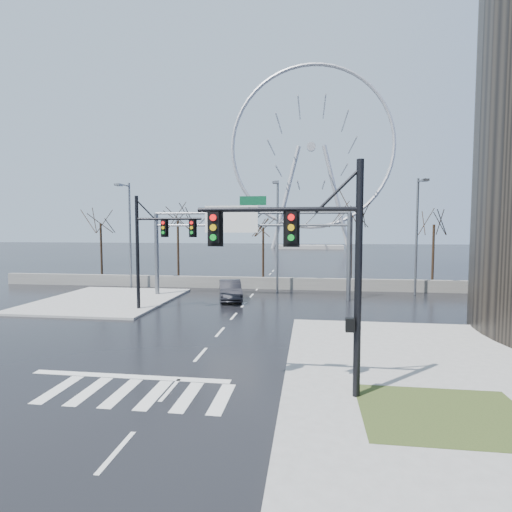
% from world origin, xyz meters
% --- Properties ---
extents(ground, '(260.00, 260.00, 0.00)m').
position_xyz_m(ground, '(0.00, 0.00, 0.00)').
color(ground, black).
rests_on(ground, ground).
extents(sidewalk_right_ext, '(12.00, 10.00, 0.15)m').
position_xyz_m(sidewalk_right_ext, '(10.00, 2.00, 0.07)').
color(sidewalk_right_ext, gray).
rests_on(sidewalk_right_ext, ground).
extents(sidewalk_far, '(10.00, 12.00, 0.15)m').
position_xyz_m(sidewalk_far, '(-11.00, 12.00, 0.07)').
color(sidewalk_far, gray).
rests_on(sidewalk_far, ground).
extents(grass_strip, '(5.00, 4.00, 0.02)m').
position_xyz_m(grass_strip, '(9.00, -5.00, 0.15)').
color(grass_strip, '#2E401A').
rests_on(grass_strip, sidewalk_near).
extents(barrier_wall, '(52.00, 0.50, 1.10)m').
position_xyz_m(barrier_wall, '(0.00, 20.00, 0.55)').
color(barrier_wall, slate).
rests_on(barrier_wall, ground).
extents(signal_mast_near, '(5.52, 0.41, 8.00)m').
position_xyz_m(signal_mast_near, '(5.14, -4.04, 4.87)').
color(signal_mast_near, black).
rests_on(signal_mast_near, ground).
extents(signal_mast_far, '(4.72, 0.41, 8.00)m').
position_xyz_m(signal_mast_far, '(-5.87, 8.96, 4.83)').
color(signal_mast_far, black).
rests_on(signal_mast_far, ground).
extents(sign_gantry, '(16.36, 0.40, 7.60)m').
position_xyz_m(sign_gantry, '(-0.38, 14.96, 5.18)').
color(sign_gantry, slate).
rests_on(sign_gantry, ground).
extents(streetlight_left, '(0.50, 2.55, 10.00)m').
position_xyz_m(streetlight_left, '(-12.00, 18.16, 5.89)').
color(streetlight_left, slate).
rests_on(streetlight_left, ground).
extents(streetlight_mid, '(0.50, 2.55, 10.00)m').
position_xyz_m(streetlight_mid, '(2.00, 18.16, 5.89)').
color(streetlight_mid, slate).
rests_on(streetlight_mid, ground).
extents(streetlight_right, '(0.50, 2.55, 10.00)m').
position_xyz_m(streetlight_right, '(14.00, 18.16, 5.89)').
color(streetlight_right, slate).
rests_on(streetlight_right, ground).
extents(tree_far_left, '(3.50, 3.50, 7.00)m').
position_xyz_m(tree_far_left, '(-18.00, 24.00, 5.57)').
color(tree_far_left, black).
rests_on(tree_far_left, ground).
extents(tree_left, '(3.75, 3.75, 7.50)m').
position_xyz_m(tree_left, '(-9.00, 23.50, 5.98)').
color(tree_left, black).
rests_on(tree_left, ground).
extents(tree_center, '(3.25, 3.25, 6.50)m').
position_xyz_m(tree_center, '(0.00, 24.50, 5.17)').
color(tree_center, black).
rests_on(tree_center, ground).
extents(tree_right, '(3.90, 3.90, 7.80)m').
position_xyz_m(tree_right, '(9.00, 23.50, 6.22)').
color(tree_right, black).
rests_on(tree_right, ground).
extents(tree_far_right, '(3.40, 3.40, 6.80)m').
position_xyz_m(tree_far_right, '(17.00, 24.00, 5.41)').
color(tree_far_right, black).
rests_on(tree_far_right, ground).
extents(ferris_wheel, '(45.00, 6.00, 50.91)m').
position_xyz_m(ferris_wheel, '(5.00, 95.00, 26.13)').
color(ferris_wheel, gray).
rests_on(ferris_wheel, ground).
extents(car, '(2.82, 5.07, 1.58)m').
position_xyz_m(car, '(-1.40, 13.80, 0.79)').
color(car, black).
rests_on(car, ground).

